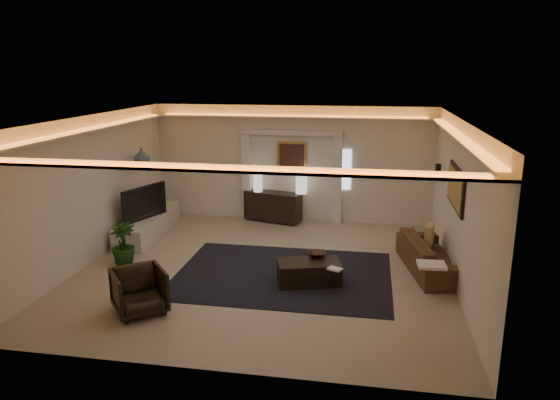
% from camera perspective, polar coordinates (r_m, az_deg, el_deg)
% --- Properties ---
extents(floor, '(7.00, 7.00, 0.00)m').
position_cam_1_polar(floor, '(10.12, -1.72, -7.66)').
color(floor, tan).
rests_on(floor, ground).
extents(ceiling, '(7.00, 7.00, 0.00)m').
position_cam_1_polar(ceiling, '(9.43, -1.85, 8.92)').
color(ceiling, white).
rests_on(ceiling, ground).
extents(wall_back, '(7.00, 0.00, 7.00)m').
position_cam_1_polar(wall_back, '(13.04, 1.33, 3.99)').
color(wall_back, silver).
rests_on(wall_back, ground).
extents(wall_front, '(7.00, 0.00, 7.00)m').
position_cam_1_polar(wall_front, '(6.44, -8.13, -7.10)').
color(wall_front, silver).
rests_on(wall_front, ground).
extents(wall_left, '(0.00, 7.00, 7.00)m').
position_cam_1_polar(wall_left, '(10.92, -20.08, 1.08)').
color(wall_left, silver).
rests_on(wall_left, ground).
extents(wall_right, '(0.00, 7.00, 7.00)m').
position_cam_1_polar(wall_right, '(9.61, 19.11, -0.55)').
color(wall_right, silver).
rests_on(wall_right, ground).
extents(cove_soffit, '(7.00, 7.00, 0.04)m').
position_cam_1_polar(cove_soffit, '(9.46, -1.83, 7.23)').
color(cove_soffit, silver).
rests_on(cove_soffit, ceiling).
extents(daylight_slit, '(0.25, 0.03, 1.00)m').
position_cam_1_polar(daylight_slit, '(12.91, 7.26, 3.33)').
color(daylight_slit, white).
rests_on(daylight_slit, wall_back).
extents(area_rug, '(4.00, 3.00, 0.01)m').
position_cam_1_polar(area_rug, '(9.87, 0.35, -8.21)').
color(area_rug, black).
rests_on(area_rug, ground).
extents(pilaster_left, '(0.22, 0.20, 2.20)m').
position_cam_1_polar(pilaster_left, '(13.23, -3.68, 2.57)').
color(pilaster_left, silver).
rests_on(pilaster_left, ground).
extents(pilaster_right, '(0.22, 0.20, 2.20)m').
position_cam_1_polar(pilaster_right, '(12.89, 6.32, 2.21)').
color(pilaster_right, silver).
rests_on(pilaster_right, ground).
extents(alcove_header, '(2.52, 0.20, 0.12)m').
position_cam_1_polar(alcove_header, '(12.83, 1.29, 7.43)').
color(alcove_header, silver).
rests_on(alcove_header, wall_back).
extents(painting_frame, '(0.74, 0.04, 0.74)m').
position_cam_1_polar(painting_frame, '(12.98, 1.32, 4.84)').
color(painting_frame, tan).
rests_on(painting_frame, wall_back).
extents(painting_canvas, '(0.62, 0.02, 0.62)m').
position_cam_1_polar(painting_canvas, '(12.95, 1.30, 4.82)').
color(painting_canvas, '#4C2D1E').
rests_on(painting_canvas, wall_back).
extents(art_panel_frame, '(0.04, 1.64, 0.74)m').
position_cam_1_polar(art_panel_frame, '(9.84, 18.80, 1.30)').
color(art_panel_frame, black).
rests_on(art_panel_frame, wall_right).
extents(art_panel_gold, '(0.02, 1.50, 0.62)m').
position_cam_1_polar(art_panel_gold, '(9.84, 18.65, 1.31)').
color(art_panel_gold, tan).
rests_on(art_panel_gold, wall_right).
extents(wall_sconce, '(0.12, 0.12, 0.22)m').
position_cam_1_polar(wall_sconce, '(11.67, 17.00, 3.29)').
color(wall_sconce, black).
rests_on(wall_sconce, wall_right).
extents(wall_niche, '(0.10, 0.55, 0.04)m').
position_cam_1_polar(wall_niche, '(12.06, -16.65, 3.51)').
color(wall_niche, silver).
rests_on(wall_niche, wall_left).
extents(console, '(1.51, 0.83, 0.72)m').
position_cam_1_polar(console, '(13.11, -0.78, -0.66)').
color(console, black).
rests_on(console, ground).
extents(lamp_left, '(0.24, 0.24, 0.50)m').
position_cam_1_polar(lamp_left, '(13.02, -2.46, 2.35)').
color(lamp_left, beige).
rests_on(lamp_left, console).
extents(lamp_right, '(0.36, 0.36, 0.63)m').
position_cam_1_polar(lamp_right, '(12.83, 2.38, 2.18)').
color(lamp_right, beige).
rests_on(lamp_right, console).
extents(media_ledge, '(0.82, 2.70, 0.50)m').
position_cam_1_polar(media_ledge, '(12.52, -14.27, -2.67)').
color(media_ledge, beige).
rests_on(media_ledge, ground).
extents(tv, '(1.29, 0.61, 0.76)m').
position_cam_1_polar(tv, '(12.12, -15.12, -0.32)').
color(tv, black).
rests_on(tv, media_ledge).
extents(figurine, '(0.15, 0.15, 0.34)m').
position_cam_1_polar(figurine, '(12.89, -13.54, -0.22)').
color(figurine, black).
rests_on(figurine, media_ledge).
extents(ginger_jar, '(0.44, 0.44, 0.38)m').
position_cam_1_polar(ginger_jar, '(12.11, -14.98, 4.68)').
color(ginger_jar, slate).
rests_on(ginger_jar, wall_niche).
extents(plant, '(0.54, 0.54, 0.84)m').
position_cam_1_polar(plant, '(10.71, -16.88, -4.64)').
color(plant, black).
rests_on(plant, ground).
extents(sofa, '(2.27, 1.23, 0.63)m').
position_cam_1_polar(sofa, '(10.38, 16.26, -5.84)').
color(sofa, '#3E2316').
rests_on(sofa, ground).
extents(throw_blanket, '(0.49, 0.40, 0.05)m').
position_cam_1_polar(throw_blanket, '(9.21, 16.34, -6.87)').
color(throw_blanket, white).
rests_on(throw_blanket, sofa).
extents(throw_pillow, '(0.24, 0.47, 0.45)m').
position_cam_1_polar(throw_pillow, '(10.77, 16.08, -3.75)').
color(throw_pillow, tan).
rests_on(throw_pillow, sofa).
extents(coffee_table, '(1.24, 0.88, 0.42)m').
position_cam_1_polar(coffee_table, '(9.45, 3.18, -7.97)').
color(coffee_table, black).
rests_on(coffee_table, ground).
extents(bowl, '(0.38, 0.38, 0.08)m').
position_cam_1_polar(bowl, '(9.64, 4.07, -5.97)').
color(bowl, '#311D13').
rests_on(bowl, coffee_table).
extents(magazine, '(0.29, 0.25, 0.03)m').
position_cam_1_polar(magazine, '(9.05, 6.03, -7.57)').
color(magazine, silver).
rests_on(magazine, coffee_table).
extents(armchair, '(1.10, 1.10, 0.72)m').
position_cam_1_polar(armchair, '(8.61, -15.21, -9.66)').
color(armchair, black).
rests_on(armchair, ground).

